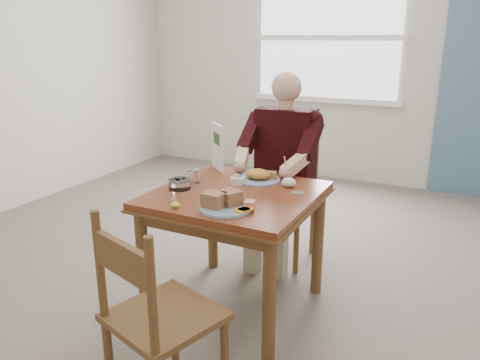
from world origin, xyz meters
The scene contains 16 objects.
floor centered at (0.00, 0.00, 0.00)m, with size 6.00×6.00×0.00m, color #5E534C.
wall_back centered at (0.00, 3.00, 1.40)m, with size 5.50×5.50×0.00m, color beige.
lemon_wedge centered at (-0.16, -0.38, 0.76)m, with size 0.05×0.04×0.03m, color yellow.
napkin centered at (0.24, 0.23, 0.78)m, with size 0.09×0.07×0.06m, color white.
metal_dish centered at (0.33, 0.13, 0.75)m, with size 0.07×0.07×0.01m, color silver.
window centered at (-0.40, 2.97, 1.60)m, with size 1.72×0.04×1.42m.
table centered at (0.00, 0.00, 0.64)m, with size 0.92×0.92×0.75m.
chair_far centered at (0.00, 0.80, 0.48)m, with size 0.42×0.42×0.95m.
chair_near centered at (0.10, -0.92, 0.48)m, with size 0.52×0.52×0.95m.
diner centered at (0.00, 0.71, 0.81)m, with size 0.53×0.56×1.39m.
near_plate centered at (0.08, -0.28, 0.78)m, with size 0.32×0.32×0.09m.
far_plate centered at (0.03, 0.26, 0.78)m, with size 0.34×0.34×0.07m.
caddy centered at (-0.06, 0.13, 0.77)m, with size 0.11×0.11×0.06m.
shakers centered at (-0.31, 0.04, 0.79)m, with size 0.10×0.07×0.09m.
creamer centered at (-0.32, -0.10, 0.78)m, with size 0.16×0.16×0.06m.
menu centered at (-0.32, 0.37, 0.91)m, with size 0.17×0.15×0.31m.
Camera 1 is at (1.19, -2.27, 1.61)m, focal length 35.00 mm.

